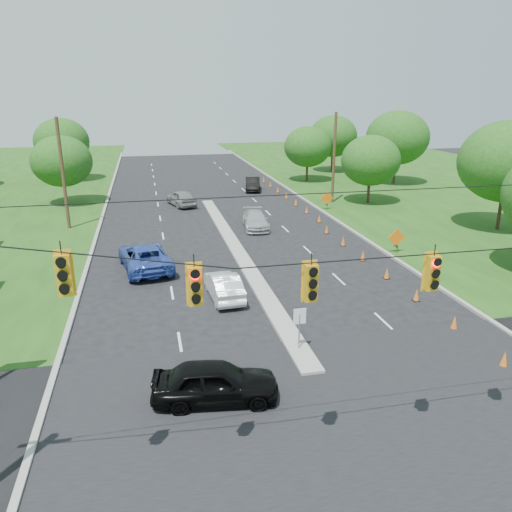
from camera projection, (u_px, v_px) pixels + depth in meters
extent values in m
plane|color=black|center=(353.00, 441.00, 16.18)|extent=(160.00, 160.00, 0.00)
cube|color=black|center=(353.00, 441.00, 16.18)|extent=(160.00, 14.00, 0.02)
cube|color=gray|center=(100.00, 227.00, 41.94)|extent=(0.25, 110.00, 0.16)
cube|color=gray|center=(327.00, 215.00, 46.08)|extent=(0.25, 110.00, 0.16)
cube|color=gray|center=(237.00, 251.00, 35.66)|extent=(1.00, 34.00, 0.18)
cylinder|color=gray|center=(299.00, 333.00, 21.46)|extent=(0.06, 0.06, 1.80)
cube|color=white|center=(300.00, 316.00, 21.21)|extent=(0.55, 0.04, 0.70)
cylinder|color=black|center=(385.00, 243.00, 13.07)|extent=(24.00, 0.04, 0.04)
cube|color=yellow|center=(64.00, 275.00, 11.50)|extent=(0.34, 0.24, 1.00)
cube|color=yellow|center=(195.00, 286.00, 12.28)|extent=(0.34, 0.24, 1.00)
cube|color=yellow|center=(311.00, 283.00, 12.95)|extent=(0.34, 0.24, 1.00)
cube|color=yellow|center=(432.00, 273.00, 13.67)|extent=(0.34, 0.24, 1.00)
cylinder|color=#422D1C|center=(63.00, 175.00, 40.04)|extent=(0.28, 0.28, 9.00)
cylinder|color=#422D1C|center=(334.00, 159.00, 49.81)|extent=(0.28, 0.28, 9.00)
cone|color=orange|center=(504.00, 359.00, 20.47)|extent=(0.32, 0.32, 0.70)
cone|color=orange|center=(454.00, 323.00, 23.72)|extent=(0.32, 0.32, 0.70)
cone|color=orange|center=(416.00, 295.00, 26.96)|extent=(0.32, 0.32, 0.70)
cone|color=orange|center=(387.00, 273.00, 30.21)|extent=(0.32, 0.32, 0.70)
cone|color=orange|center=(363.00, 256.00, 33.46)|extent=(0.32, 0.32, 0.70)
cone|color=orange|center=(343.00, 241.00, 36.70)|extent=(0.32, 0.32, 0.70)
cone|color=orange|center=(327.00, 229.00, 39.95)|extent=(0.32, 0.32, 0.70)
cone|color=orange|center=(319.00, 219.00, 43.32)|extent=(0.32, 0.32, 0.70)
cone|color=orange|center=(307.00, 210.00, 46.57)|extent=(0.32, 0.32, 0.70)
cone|color=orange|center=(296.00, 202.00, 49.82)|extent=(0.32, 0.32, 0.70)
cone|color=orange|center=(286.00, 195.00, 53.06)|extent=(0.32, 0.32, 0.70)
cone|color=orange|center=(278.00, 190.00, 56.31)|extent=(0.32, 0.32, 0.70)
cone|color=orange|center=(270.00, 184.00, 59.56)|extent=(0.32, 0.32, 0.70)
cone|color=orange|center=(264.00, 180.00, 62.81)|extent=(0.32, 0.32, 0.70)
cube|color=black|center=(396.00, 246.00, 34.92)|extent=(0.06, 0.58, 0.26)
cube|color=black|center=(396.00, 246.00, 34.92)|extent=(0.06, 0.58, 0.26)
cube|color=orange|center=(397.00, 238.00, 34.74)|extent=(1.27, 0.05, 1.27)
cube|color=black|center=(327.00, 204.00, 47.91)|extent=(0.06, 0.58, 0.26)
cube|color=black|center=(327.00, 204.00, 47.91)|extent=(0.06, 0.58, 0.26)
cube|color=orange|center=(327.00, 198.00, 47.72)|extent=(1.27, 0.05, 1.27)
cylinder|color=black|center=(65.00, 192.00, 50.02)|extent=(0.28, 0.28, 2.52)
ellipsoid|color=#194C14|center=(62.00, 161.00, 49.06)|extent=(5.88, 5.88, 5.04)
cylinder|color=black|center=(65.00, 170.00, 63.47)|extent=(0.28, 0.28, 2.88)
ellipsoid|color=#194C14|center=(62.00, 141.00, 62.37)|extent=(6.72, 6.72, 5.76)
cylinder|color=black|center=(500.00, 211.00, 40.60)|extent=(0.28, 0.28, 3.24)
ellipsoid|color=#194C14|center=(507.00, 162.00, 39.36)|extent=(7.56, 7.56, 6.48)
cylinder|color=black|center=(368.00, 191.00, 50.61)|extent=(0.28, 0.28, 2.52)
ellipsoid|color=#194C14|center=(371.00, 160.00, 49.65)|extent=(5.88, 5.88, 5.04)
cylinder|color=black|center=(394.00, 171.00, 61.42)|extent=(0.28, 0.28, 3.24)
ellipsoid|color=#194C14|center=(397.00, 138.00, 60.19)|extent=(7.56, 7.56, 6.48)
cylinder|color=black|center=(332.00, 162.00, 70.86)|extent=(0.28, 0.28, 2.88)
ellipsoid|color=#194C14|center=(333.00, 136.00, 69.76)|extent=(6.72, 6.72, 5.76)
cylinder|color=black|center=(307.00, 171.00, 63.19)|extent=(0.28, 0.28, 2.52)
ellipsoid|color=#194C14|center=(308.00, 147.00, 62.23)|extent=(5.88, 5.88, 5.04)
imported|color=black|center=(215.00, 382.00, 18.05)|extent=(4.80, 2.43, 1.56)
imported|color=white|center=(224.00, 285.00, 27.30)|extent=(1.78, 4.40, 1.42)
imported|color=#2F4BA6|center=(145.00, 257.00, 31.70)|extent=(3.72, 6.39, 1.67)
imported|color=#AAAAAA|center=(255.00, 220.00, 41.39)|extent=(2.43, 4.97, 1.39)
imported|color=gray|center=(181.00, 198.00, 49.58)|extent=(3.08, 4.95, 1.57)
imported|color=black|center=(253.00, 184.00, 57.47)|extent=(2.50, 4.88, 1.53)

